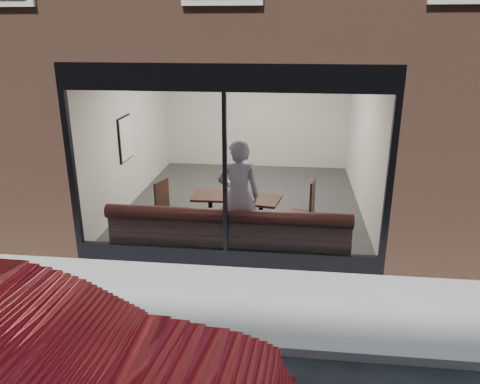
# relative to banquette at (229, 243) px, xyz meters

# --- Properties ---
(ground) EXTENTS (120.00, 120.00, 0.00)m
(ground) POSITION_rel_banquette_xyz_m (0.00, -2.45, -0.23)
(ground) COLOR black
(ground) RESTS_ON ground
(sidewalk_near) EXTENTS (40.00, 2.00, 0.01)m
(sidewalk_near) POSITION_rel_banquette_xyz_m (0.00, -1.45, -0.22)
(sidewalk_near) COLOR gray
(sidewalk_near) RESTS_ON ground
(kerb_near) EXTENTS (40.00, 0.10, 0.12)m
(kerb_near) POSITION_rel_banquette_xyz_m (0.00, -2.50, -0.17)
(kerb_near) COLOR gray
(kerb_near) RESTS_ON ground
(host_building_pier_left) EXTENTS (2.50, 12.00, 3.20)m
(host_building_pier_left) POSITION_rel_banquette_xyz_m (-3.75, 5.55, 1.38)
(host_building_pier_left) COLOR brown
(host_building_pier_left) RESTS_ON ground
(host_building_pier_right) EXTENTS (2.50, 12.00, 3.20)m
(host_building_pier_right) POSITION_rel_banquette_xyz_m (3.75, 5.55, 1.38)
(host_building_pier_right) COLOR brown
(host_building_pier_right) RESTS_ON ground
(host_building_backfill) EXTENTS (5.00, 6.00, 3.20)m
(host_building_backfill) POSITION_rel_banquette_xyz_m (0.00, 8.55, 1.38)
(host_building_backfill) COLOR brown
(host_building_backfill) RESTS_ON ground
(cafe_floor) EXTENTS (6.00, 6.00, 0.00)m
(cafe_floor) POSITION_rel_banquette_xyz_m (0.00, 2.55, -0.21)
(cafe_floor) COLOR #2D2D30
(cafe_floor) RESTS_ON ground
(cafe_ceiling) EXTENTS (6.00, 6.00, 0.00)m
(cafe_ceiling) POSITION_rel_banquette_xyz_m (0.00, 2.55, 2.97)
(cafe_ceiling) COLOR white
(cafe_ceiling) RESTS_ON host_building_upper
(cafe_wall_back) EXTENTS (5.00, 0.00, 5.00)m
(cafe_wall_back) POSITION_rel_banquette_xyz_m (0.00, 5.54, 1.37)
(cafe_wall_back) COLOR silver
(cafe_wall_back) RESTS_ON ground
(cafe_wall_left) EXTENTS (0.00, 6.00, 6.00)m
(cafe_wall_left) POSITION_rel_banquette_xyz_m (-2.49, 2.55, 1.37)
(cafe_wall_left) COLOR silver
(cafe_wall_left) RESTS_ON ground
(cafe_wall_right) EXTENTS (0.00, 6.00, 6.00)m
(cafe_wall_right) POSITION_rel_banquette_xyz_m (2.49, 2.55, 1.37)
(cafe_wall_right) COLOR silver
(cafe_wall_right) RESTS_ON ground
(storefront_kick) EXTENTS (5.00, 0.10, 0.30)m
(storefront_kick) POSITION_rel_banquette_xyz_m (0.00, -0.40, -0.08)
(storefront_kick) COLOR black
(storefront_kick) RESTS_ON ground
(storefront_header) EXTENTS (5.00, 0.10, 0.40)m
(storefront_header) POSITION_rel_banquette_xyz_m (0.00, -0.40, 2.77)
(storefront_header) COLOR black
(storefront_header) RESTS_ON host_building_upper
(storefront_mullion) EXTENTS (0.06, 0.10, 2.50)m
(storefront_mullion) POSITION_rel_banquette_xyz_m (0.00, -0.40, 1.32)
(storefront_mullion) COLOR black
(storefront_mullion) RESTS_ON storefront_kick
(storefront_glass) EXTENTS (4.80, 0.00, 4.80)m
(storefront_glass) POSITION_rel_banquette_xyz_m (0.00, -0.43, 1.33)
(storefront_glass) COLOR white
(storefront_glass) RESTS_ON storefront_kick
(banquette) EXTENTS (4.00, 0.55, 0.45)m
(banquette) POSITION_rel_banquette_xyz_m (0.00, 0.00, 0.00)
(banquette) COLOR #331213
(banquette) RESTS_ON cafe_floor
(person) EXTENTS (0.76, 0.54, 1.97)m
(person) POSITION_rel_banquette_xyz_m (0.13, 0.24, 0.76)
(person) COLOR #A8B2DB
(person) RESTS_ON cafe_floor
(cafe_table_left) EXTENTS (0.67, 0.67, 0.04)m
(cafe_table_left) POSITION_rel_banquette_xyz_m (-0.47, 0.90, 0.52)
(cafe_table_left) COLOR black
(cafe_table_left) RESTS_ON cafe_floor
(cafe_table_right) EXTENTS (0.76, 0.76, 0.04)m
(cafe_table_right) POSITION_rel_banquette_xyz_m (0.48, 0.76, 0.52)
(cafe_table_right) COLOR black
(cafe_table_right) RESTS_ON cafe_floor
(cafe_chair_left) EXTENTS (0.57, 0.57, 0.04)m
(cafe_chair_left) POSITION_rel_banquette_xyz_m (-1.62, 1.10, 0.01)
(cafe_chair_left) COLOR black
(cafe_chair_left) RESTS_ON cafe_floor
(cafe_chair_right) EXTENTS (0.53, 0.53, 0.04)m
(cafe_chair_right) POSITION_rel_banquette_xyz_m (1.24, 1.42, 0.01)
(cafe_chair_right) COLOR black
(cafe_chair_right) RESTS_ON cafe_floor
(wall_poster) EXTENTS (0.02, 0.65, 0.87)m
(wall_poster) POSITION_rel_banquette_xyz_m (-2.45, 2.09, 1.28)
(wall_poster) COLOR white
(wall_poster) RESTS_ON cafe_wall_left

